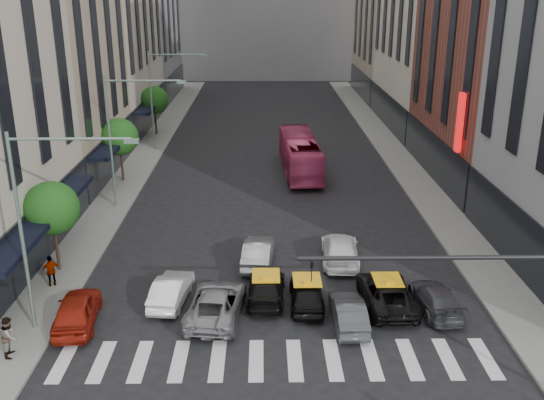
{
  "coord_description": "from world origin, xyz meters",
  "views": [
    {
      "loc": [
        -0.66,
        -19.99,
        14.67
      ],
      "look_at": [
        -0.21,
        10.17,
        4.0
      ],
      "focal_mm": 40.0,
      "sensor_mm": 36.0,
      "label": 1
    }
  ],
  "objects_px": {
    "car_red": "(77,310)",
    "pedestrian_near": "(10,336)",
    "taxi_left": "(266,288)",
    "taxi_center": "(307,293)",
    "pedestrian_far": "(51,271)",
    "streetlamp_mid": "(123,125)",
    "bus": "(300,154)",
    "streetlamp_far": "(161,87)",
    "car_white_front": "(171,290)",
    "streetlamp_near": "(40,207)"
  },
  "relations": [
    {
      "from": "streetlamp_near",
      "to": "bus",
      "type": "bearing_deg",
      "value": 63.03
    },
    {
      "from": "car_red",
      "to": "pedestrian_near",
      "type": "distance_m",
      "value": 3.29
    },
    {
      "from": "car_red",
      "to": "car_white_front",
      "type": "xyz_separation_m",
      "value": [
        4.0,
        2.06,
        -0.08
      ]
    },
    {
      "from": "bus",
      "to": "pedestrian_far",
      "type": "relative_size",
      "value": 6.88
    },
    {
      "from": "car_white_front",
      "to": "streetlamp_mid",
      "type": "bearing_deg",
      "value": -63.71
    },
    {
      "from": "streetlamp_near",
      "to": "car_red",
      "type": "relative_size",
      "value": 2.04
    },
    {
      "from": "taxi_center",
      "to": "taxi_left",
      "type": "bearing_deg",
      "value": -16.97
    },
    {
      "from": "streetlamp_far",
      "to": "car_white_front",
      "type": "height_order",
      "value": "streetlamp_far"
    },
    {
      "from": "taxi_center",
      "to": "pedestrian_far",
      "type": "xyz_separation_m",
      "value": [
        -12.93,
        2.02,
        0.28
      ]
    },
    {
      "from": "bus",
      "to": "pedestrian_far",
      "type": "xyz_separation_m",
      "value": [
        -13.89,
        -20.33,
        -0.6
      ]
    },
    {
      "from": "pedestrian_far",
      "to": "taxi_center",
      "type": "bearing_deg",
      "value": 145.57
    },
    {
      "from": "taxi_left",
      "to": "taxi_center",
      "type": "xyz_separation_m",
      "value": [
        1.96,
        -0.65,
        0.04
      ]
    },
    {
      "from": "taxi_left",
      "to": "pedestrian_near",
      "type": "bearing_deg",
      "value": 27.25
    },
    {
      "from": "streetlamp_mid",
      "to": "streetlamp_far",
      "type": "height_order",
      "value": "same"
    },
    {
      "from": "streetlamp_mid",
      "to": "taxi_center",
      "type": "height_order",
      "value": "streetlamp_mid"
    },
    {
      "from": "streetlamp_near",
      "to": "taxi_center",
      "type": "height_order",
      "value": "streetlamp_near"
    },
    {
      "from": "car_red",
      "to": "pedestrian_near",
      "type": "xyz_separation_m",
      "value": [
        -1.98,
        -2.61,
        0.28
      ]
    },
    {
      "from": "streetlamp_near",
      "to": "pedestrian_far",
      "type": "xyz_separation_m",
      "value": [
        -1.48,
        4.07,
        -4.94
      ]
    },
    {
      "from": "streetlamp_near",
      "to": "car_red",
      "type": "height_order",
      "value": "streetlamp_near"
    },
    {
      "from": "streetlamp_near",
      "to": "car_white_front",
      "type": "relative_size",
      "value": 2.21
    },
    {
      "from": "streetlamp_near",
      "to": "pedestrian_near",
      "type": "bearing_deg",
      "value": -117.75
    },
    {
      "from": "taxi_left",
      "to": "pedestrian_near",
      "type": "relative_size",
      "value": 2.52
    },
    {
      "from": "bus",
      "to": "taxi_left",
      "type": "bearing_deg",
      "value": 79.64
    },
    {
      "from": "taxi_left",
      "to": "bus",
      "type": "bearing_deg",
      "value": -95.01
    },
    {
      "from": "taxi_center",
      "to": "pedestrian_far",
      "type": "height_order",
      "value": "pedestrian_far"
    },
    {
      "from": "streetlamp_far",
      "to": "pedestrian_near",
      "type": "distance_m",
      "value": 34.53
    },
    {
      "from": "taxi_left",
      "to": "bus",
      "type": "distance_m",
      "value": 21.92
    },
    {
      "from": "car_red",
      "to": "streetlamp_far",
      "type": "bearing_deg",
      "value": -94.66
    },
    {
      "from": "streetlamp_mid",
      "to": "bus",
      "type": "distance_m",
      "value": 15.6
    },
    {
      "from": "streetlamp_far",
      "to": "bus",
      "type": "height_order",
      "value": "streetlamp_far"
    },
    {
      "from": "streetlamp_far",
      "to": "taxi_left",
      "type": "xyz_separation_m",
      "value": [
        9.48,
        -29.31,
        -5.26
      ]
    },
    {
      "from": "taxi_left",
      "to": "pedestrian_far",
      "type": "bearing_deg",
      "value": -4.48
    },
    {
      "from": "car_white_front",
      "to": "bus",
      "type": "relative_size",
      "value": 0.36
    },
    {
      "from": "streetlamp_far",
      "to": "bus",
      "type": "xyz_separation_m",
      "value": [
        12.41,
        -7.61,
        -4.33
      ]
    },
    {
      "from": "taxi_left",
      "to": "pedestrian_near",
      "type": "height_order",
      "value": "pedestrian_near"
    },
    {
      "from": "car_white_front",
      "to": "bus",
      "type": "height_order",
      "value": "bus"
    },
    {
      "from": "car_white_front",
      "to": "pedestrian_near",
      "type": "bearing_deg",
      "value": 44.54
    },
    {
      "from": "car_white_front",
      "to": "bus",
      "type": "bearing_deg",
      "value": -102.54
    },
    {
      "from": "car_white_front",
      "to": "streetlamp_near",
      "type": "bearing_deg",
      "value": 33.92
    },
    {
      "from": "car_red",
      "to": "pedestrian_far",
      "type": "bearing_deg",
      "value": -63.52
    },
    {
      "from": "streetlamp_mid",
      "to": "streetlamp_far",
      "type": "distance_m",
      "value": 16.0
    },
    {
      "from": "car_red",
      "to": "taxi_left",
      "type": "relative_size",
      "value": 0.99
    },
    {
      "from": "pedestrian_far",
      "to": "bus",
      "type": "bearing_deg",
      "value": -149.89
    },
    {
      "from": "streetlamp_far",
      "to": "car_red",
      "type": "bearing_deg",
      "value": -88.47
    },
    {
      "from": "streetlamp_mid",
      "to": "pedestrian_far",
      "type": "height_order",
      "value": "streetlamp_mid"
    },
    {
      "from": "car_white_front",
      "to": "taxi_center",
      "type": "distance_m",
      "value": 6.62
    },
    {
      "from": "bus",
      "to": "pedestrian_near",
      "type": "bearing_deg",
      "value": 60.3
    },
    {
      "from": "streetlamp_mid",
      "to": "bus",
      "type": "height_order",
      "value": "streetlamp_mid"
    },
    {
      "from": "car_red",
      "to": "car_white_front",
      "type": "bearing_deg",
      "value": -158.94
    },
    {
      "from": "streetlamp_near",
      "to": "streetlamp_far",
      "type": "bearing_deg",
      "value": 90.0
    }
  ]
}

